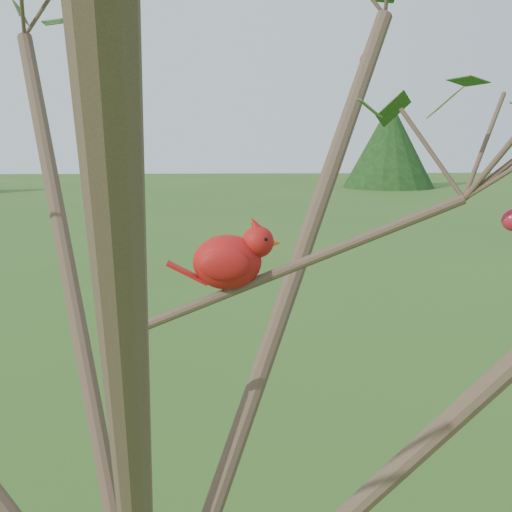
# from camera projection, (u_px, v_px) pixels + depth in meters

# --- Properties ---
(crabapple_tree) EXTENTS (2.35, 2.05, 2.95)m
(crabapple_tree) POSITION_uv_depth(u_px,v_px,m) (146.00, 256.00, 0.99)
(crabapple_tree) COLOR #413023
(crabapple_tree) RESTS_ON ground
(cardinal) EXTENTS (0.20, 0.10, 0.14)m
(cardinal) POSITION_uv_depth(u_px,v_px,m) (231.00, 259.00, 1.11)
(cardinal) COLOR red
(cardinal) RESTS_ON ground
(distant_trees) EXTENTS (43.36, 12.24, 3.88)m
(distant_trees) POSITION_uv_depth(u_px,v_px,m) (149.00, 152.00, 25.63)
(distant_trees) COLOR #413023
(distant_trees) RESTS_ON ground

